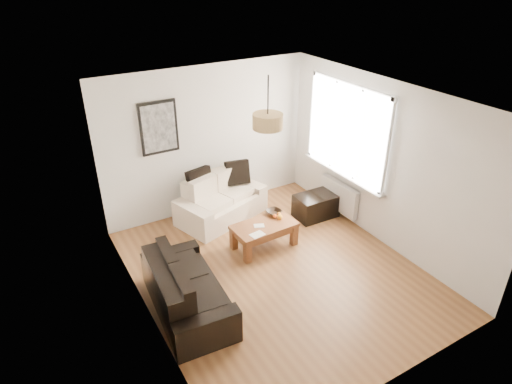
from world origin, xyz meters
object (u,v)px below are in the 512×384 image
ottoman (316,206)px  sofa_leather (187,287)px  loveseat_cream (221,199)px  coffee_table (264,235)px

ottoman → sofa_leather: bearing=-160.1°
loveseat_cream → sofa_leather: 2.33m
loveseat_cream → ottoman: loveseat_cream is taller
loveseat_cream → coffee_table: (0.19, -1.15, -0.18)m
loveseat_cream → ottoman: 1.68m
loveseat_cream → sofa_leather: loveseat_cream is taller
sofa_leather → ottoman: (2.88, 1.04, -0.15)m
loveseat_cream → ottoman: size_ratio=2.08×
sofa_leather → ottoman: sofa_leather is taller
sofa_leather → coffee_table: 1.76m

